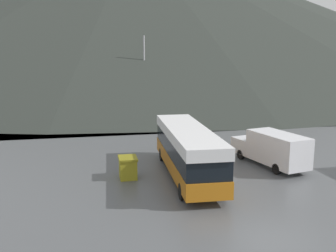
# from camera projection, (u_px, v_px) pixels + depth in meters

# --- Properties ---
(ground_plane) EXTENTS (400.00, 400.00, 0.00)m
(ground_plane) POSITION_uv_depth(u_px,v_px,m) (267.00, 239.00, 15.47)
(ground_plane) COLOR #515456
(water_surface) EXTENTS (240.00, 240.00, 0.00)m
(water_surface) POSITION_uv_depth(u_px,v_px,m) (107.00, 73.00, 151.53)
(water_surface) COLOR #3D5160
(water_surface) RESTS_ON ground
(hill_backdrop) EXTENTS (239.35, 239.35, 52.30)m
(hill_backdrop) POSITION_uv_depth(u_px,v_px,m) (136.00, 7.00, 148.34)
(hill_backdrop) COLOR #2D332D
(hill_backdrop) RESTS_ON ground
(tour_bus) EXTENTS (2.88, 10.81, 3.07)m
(tour_bus) POSITION_uv_depth(u_px,v_px,m) (187.00, 149.00, 23.19)
(tour_bus) COLOR #B26614
(tour_bus) RESTS_ON ground
(delivery_van) EXTENTS (3.31, 6.52, 2.37)m
(delivery_van) POSITION_uv_depth(u_px,v_px,m) (272.00, 148.00, 25.42)
(delivery_van) COLOR silver
(delivery_van) RESTS_ON ground
(fishing_boat) EXTENTS (26.25, 7.83, 10.03)m
(fishing_boat) POSITION_uv_depth(u_px,v_px,m) (139.00, 95.00, 51.44)
(fishing_boat) COLOR maroon
(fishing_boat) RESTS_ON water_surface
(storage_bin) EXTENTS (1.12, 1.44, 1.33)m
(storage_bin) POSITION_uv_depth(u_px,v_px,m) (128.00, 167.00, 23.04)
(storage_bin) COLOR olive
(storage_bin) RESTS_ON ground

